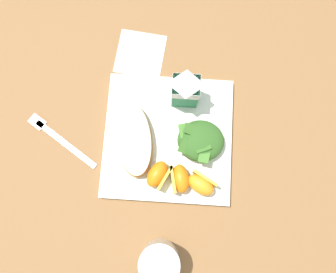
{
  "coord_description": "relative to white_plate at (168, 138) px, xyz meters",
  "views": [
    {
      "loc": [
        0.01,
        -0.13,
        0.73
      ],
      "look_at": [
        0.0,
        0.0,
        0.03
      ],
      "focal_mm": 35.33,
      "sensor_mm": 36.0,
      "label": 1
    }
  ],
  "objects": [
    {
      "name": "orange_wedge_front",
      "position": [
        -0.02,
        -0.08,
        0.03
      ],
      "size": [
        0.06,
        0.07,
        0.04
      ],
      "color": "orange",
      "rests_on": "white_plate"
    },
    {
      "name": "milk_carton",
      "position": [
        0.03,
        0.09,
        0.07
      ],
      "size": [
        0.06,
        0.04,
        0.11
      ],
      "color": "#2D8451",
      "rests_on": "white_plate"
    },
    {
      "name": "drinking_clear_cup",
      "position": [
        -0.0,
        -0.26,
        0.04
      ],
      "size": [
        0.08,
        0.08,
        0.09
      ],
      "primitive_type": "cylinder",
      "color": "silver",
      "rests_on": "ground"
    },
    {
      "name": "green_salad_pile",
      "position": [
        0.07,
        -0.01,
        0.03
      ],
      "size": [
        0.1,
        0.1,
        0.05
      ],
      "color": "#336023",
      "rests_on": "white_plate"
    },
    {
      "name": "white_plate",
      "position": [
        0.0,
        0.0,
        0.0
      ],
      "size": [
        0.28,
        0.28,
        0.02
      ],
      "primitive_type": "cube",
      "color": "white",
      "rests_on": "ground"
    },
    {
      "name": "ground",
      "position": [
        0.0,
        0.0,
        -0.01
      ],
      "size": [
        3.0,
        3.0,
        0.0
      ],
      "primitive_type": "plane",
      "color": "olive"
    },
    {
      "name": "paper_napkin",
      "position": [
        -0.08,
        0.2,
        -0.01
      ],
      "size": [
        0.12,
        0.12,
        0.0
      ],
      "primitive_type": "cube",
      "rotation": [
        0.0,
        0.0,
        -0.11
      ],
      "color": "white",
      "rests_on": "ground"
    },
    {
      "name": "cheesy_pizza_bread",
      "position": [
        -0.07,
        -0.01,
        0.03
      ],
      "size": [
        0.11,
        0.18,
        0.04
      ],
      "color": "#B77F42",
      "rests_on": "white_plate"
    },
    {
      "name": "metal_fork",
      "position": [
        -0.25,
        -0.01,
        -0.01
      ],
      "size": [
        0.17,
        0.12,
        0.01
      ],
      "color": "silver",
      "rests_on": "ground"
    },
    {
      "name": "orange_wedge_middle",
      "position": [
        0.03,
        -0.09,
        0.03
      ],
      "size": [
        0.05,
        0.07,
        0.04
      ],
      "color": "orange",
      "rests_on": "white_plate"
    },
    {
      "name": "orange_wedge_rear",
      "position": [
        0.08,
        -0.1,
        0.03
      ],
      "size": [
        0.07,
        0.06,
        0.04
      ],
      "color": "orange",
      "rests_on": "white_plate"
    }
  ]
}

